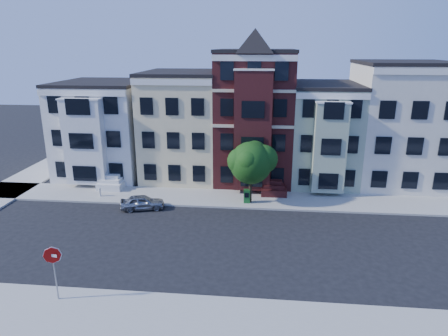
# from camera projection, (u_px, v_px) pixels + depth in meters

# --- Properties ---
(ground) EXTENTS (120.00, 120.00, 0.00)m
(ground) POSITION_uv_depth(u_px,v_px,m) (246.00, 245.00, 26.38)
(ground) COLOR black
(far_sidewalk) EXTENTS (60.00, 4.00, 0.15)m
(far_sidewalk) POSITION_uv_depth(u_px,v_px,m) (251.00, 199.00, 33.96)
(far_sidewalk) COLOR #9E9B93
(far_sidewalk) RESTS_ON ground
(near_sidewalk) EXTENTS (60.00, 4.00, 0.15)m
(near_sidewalk) POSITION_uv_depth(u_px,v_px,m) (239.00, 324.00, 18.75)
(near_sidewalk) COLOR #9E9B93
(near_sidewalk) RESTS_ON ground
(house_white) EXTENTS (8.00, 9.00, 9.00)m
(house_white) POSITION_uv_depth(u_px,v_px,m) (105.00, 129.00, 40.27)
(house_white) COLOR silver
(house_white) RESTS_ON ground
(house_yellow) EXTENTS (7.00, 9.00, 10.00)m
(house_yellow) POSITION_uv_depth(u_px,v_px,m) (183.00, 126.00, 39.36)
(house_yellow) COLOR beige
(house_yellow) RESTS_ON ground
(house_brown) EXTENTS (7.00, 9.00, 12.00)m
(house_brown) POSITION_uv_depth(u_px,v_px,m) (254.00, 117.00, 38.40)
(house_brown) COLOR #371011
(house_brown) RESTS_ON ground
(house_green) EXTENTS (6.00, 9.00, 9.00)m
(house_green) POSITION_uv_depth(u_px,v_px,m) (322.00, 134.00, 38.22)
(house_green) COLOR #98A88C
(house_green) RESTS_ON ground
(house_cream) EXTENTS (8.00, 9.00, 11.00)m
(house_cream) POSITION_uv_depth(u_px,v_px,m) (399.00, 125.00, 37.26)
(house_cream) COLOR beige
(house_cream) RESTS_ON ground
(street_tree) EXTENTS (5.54, 5.54, 6.34)m
(street_tree) POSITION_uv_depth(u_px,v_px,m) (251.00, 166.00, 32.25)
(street_tree) COLOR #1C5212
(street_tree) RESTS_ON far_sidewalk
(parked_car) EXTENTS (3.71, 2.22, 1.18)m
(parked_car) POSITION_uv_depth(u_px,v_px,m) (142.00, 202.00, 31.97)
(parked_car) COLOR #97999F
(parked_car) RESTS_ON ground
(newspaper_box) EXTENTS (0.54, 0.49, 1.13)m
(newspaper_box) POSITION_uv_depth(u_px,v_px,m) (247.00, 196.00, 32.95)
(newspaper_box) COLOR #1C5E24
(newspaper_box) RESTS_ON far_sidewalk
(fire_hydrant) EXTENTS (0.26, 0.26, 0.61)m
(fire_hydrant) POSITION_uv_depth(u_px,v_px,m) (100.00, 193.00, 34.42)
(fire_hydrant) COLOR beige
(fire_hydrant) RESTS_ON far_sidewalk
(stop_sign) EXTENTS (0.93, 0.21, 3.36)m
(stop_sign) POSITION_uv_depth(u_px,v_px,m) (55.00, 270.00, 20.04)
(stop_sign) COLOR #AE0D0A
(stop_sign) RESTS_ON near_sidewalk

